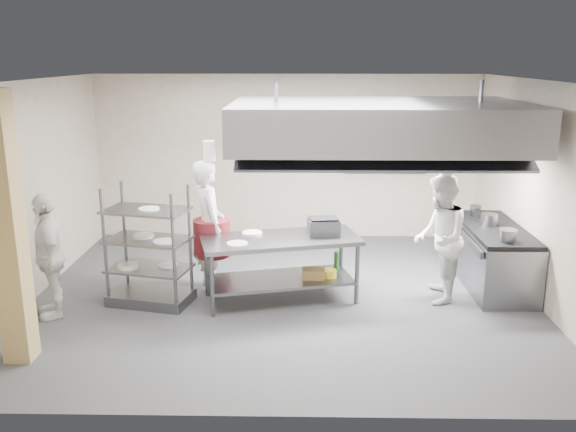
{
  "coord_description": "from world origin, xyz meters",
  "views": [
    {
      "loc": [
        0.22,
        -8.1,
        3.32
      ],
      "look_at": [
        0.07,
        0.2,
        1.13
      ],
      "focal_mm": 38.0,
      "sensor_mm": 36.0,
      "label": 1
    }
  ],
  "objects_px": {
    "cooking_range": "(492,258)",
    "griddle": "(323,227)",
    "chef_head": "(209,226)",
    "chef_line": "(440,239)",
    "island": "(281,269)",
    "chef_plating": "(49,255)",
    "pass_rack": "(148,246)",
    "stockpot": "(489,220)"
  },
  "relations": [
    {
      "from": "cooking_range",
      "to": "griddle",
      "type": "height_order",
      "value": "griddle"
    },
    {
      "from": "chef_head",
      "to": "chef_line",
      "type": "relative_size",
      "value": 1.07
    },
    {
      "from": "cooking_range",
      "to": "chef_head",
      "type": "relative_size",
      "value": 1.05
    },
    {
      "from": "island",
      "to": "chef_head",
      "type": "bearing_deg",
      "value": 144.39
    },
    {
      "from": "chef_plating",
      "to": "cooking_range",
      "type": "bearing_deg",
      "value": 74.87
    },
    {
      "from": "pass_rack",
      "to": "chef_plating",
      "type": "distance_m",
      "value": 1.26
    },
    {
      "from": "griddle",
      "to": "pass_rack",
      "type": "bearing_deg",
      "value": -179.75
    },
    {
      "from": "chef_plating",
      "to": "chef_head",
      "type": "bearing_deg",
      "value": 90.95
    },
    {
      "from": "chef_head",
      "to": "chef_plating",
      "type": "xyz_separation_m",
      "value": [
        -1.93,
        -1.0,
        -0.13
      ]
    },
    {
      "from": "chef_head",
      "to": "chef_line",
      "type": "xyz_separation_m",
      "value": [
        3.22,
        -0.38,
        -0.06
      ]
    },
    {
      "from": "island",
      "to": "cooking_range",
      "type": "distance_m",
      "value": 3.17
    },
    {
      "from": "cooking_range",
      "to": "griddle",
      "type": "relative_size",
      "value": 4.7
    },
    {
      "from": "pass_rack",
      "to": "chef_head",
      "type": "bearing_deg",
      "value": 49.6
    },
    {
      "from": "cooking_range",
      "to": "griddle",
      "type": "xyz_separation_m",
      "value": [
        -2.52,
        -0.45,
        0.59
      ]
    },
    {
      "from": "chef_line",
      "to": "chef_head",
      "type": "bearing_deg",
      "value": -86.67
    },
    {
      "from": "pass_rack",
      "to": "griddle",
      "type": "bearing_deg",
      "value": 20.66
    },
    {
      "from": "chef_head",
      "to": "stockpot",
      "type": "bearing_deg",
      "value": -108.13
    },
    {
      "from": "chef_head",
      "to": "island",
      "type": "bearing_deg",
      "value": -134.22
    },
    {
      "from": "island",
      "to": "chef_line",
      "type": "relative_size",
      "value": 1.2
    },
    {
      "from": "stockpot",
      "to": "pass_rack",
      "type": "bearing_deg",
      "value": -169.97
    },
    {
      "from": "chef_line",
      "to": "stockpot",
      "type": "distance_m",
      "value": 1.11
    },
    {
      "from": "island",
      "to": "stockpot",
      "type": "distance_m",
      "value": 3.17
    },
    {
      "from": "island",
      "to": "stockpot",
      "type": "height_order",
      "value": "stockpot"
    },
    {
      "from": "island",
      "to": "chef_plating",
      "type": "bearing_deg",
      "value": 177.25
    },
    {
      "from": "chef_head",
      "to": "griddle",
      "type": "xyz_separation_m",
      "value": [
        1.64,
        -0.23,
        0.06
      ]
    },
    {
      "from": "chef_line",
      "to": "griddle",
      "type": "xyz_separation_m",
      "value": [
        -1.58,
        0.14,
        0.12
      ]
    },
    {
      "from": "stockpot",
      "to": "chef_plating",
      "type": "bearing_deg",
      "value": -167.82
    },
    {
      "from": "chef_line",
      "to": "griddle",
      "type": "relative_size",
      "value": 4.19
    },
    {
      "from": "griddle",
      "to": "stockpot",
      "type": "xyz_separation_m",
      "value": [
        2.45,
        0.54,
        -0.03
      ]
    },
    {
      "from": "island",
      "to": "chef_plating",
      "type": "height_order",
      "value": "chef_plating"
    },
    {
      "from": "griddle",
      "to": "chef_head",
      "type": "bearing_deg",
      "value": 164.47
    },
    {
      "from": "griddle",
      "to": "chef_line",
      "type": "bearing_deg",
      "value": -12.53
    },
    {
      "from": "chef_plating",
      "to": "griddle",
      "type": "relative_size",
      "value": 3.88
    },
    {
      "from": "island",
      "to": "griddle",
      "type": "distance_m",
      "value": 0.83
    },
    {
      "from": "island",
      "to": "chef_line",
      "type": "bearing_deg",
      "value": -12.63
    },
    {
      "from": "pass_rack",
      "to": "chef_line",
      "type": "distance_m",
      "value": 3.97
    },
    {
      "from": "island",
      "to": "stockpot",
      "type": "xyz_separation_m",
      "value": [
        3.05,
        0.72,
        0.53
      ]
    },
    {
      "from": "griddle",
      "to": "stockpot",
      "type": "distance_m",
      "value": 2.51
    },
    {
      "from": "cooking_range",
      "to": "stockpot",
      "type": "bearing_deg",
      "value": 126.36
    },
    {
      "from": "chef_head",
      "to": "chef_line",
      "type": "bearing_deg",
      "value": -119.02
    },
    {
      "from": "chef_plating",
      "to": "stockpot",
      "type": "relative_size",
      "value": 6.75
    },
    {
      "from": "griddle",
      "to": "stockpot",
      "type": "height_order",
      "value": "griddle"
    }
  ]
}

